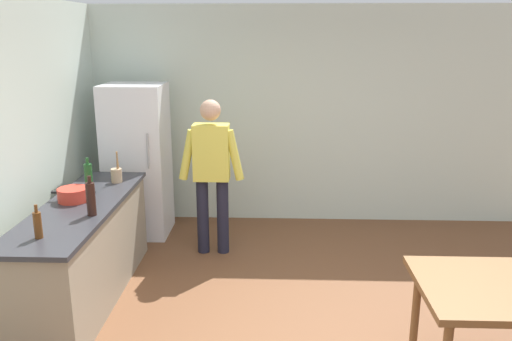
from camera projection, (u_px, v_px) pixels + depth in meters
wall_back at (297, 116)px, 6.53m from camera, size 6.40×0.12×2.70m
kitchen_counter at (84, 251)px, 4.71m from camera, size 0.64×2.20×0.90m
refrigerator at (137, 161)px, 6.14m from camera, size 0.70×0.67×1.80m
person at (212, 167)px, 5.55m from camera, size 0.70×0.22×1.70m
cooking_pot at (74, 195)px, 4.68m from camera, size 0.40×0.28×0.12m
utensil_jar at (117, 175)px, 5.25m from camera, size 0.11×0.11×0.32m
bottle_wine_green at (89, 178)px, 4.90m from camera, size 0.08×0.08×0.34m
bottle_wine_dark at (91, 199)px, 4.29m from camera, size 0.08×0.08×0.34m
bottle_beer_brown at (38, 225)px, 3.83m from camera, size 0.06×0.06×0.26m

